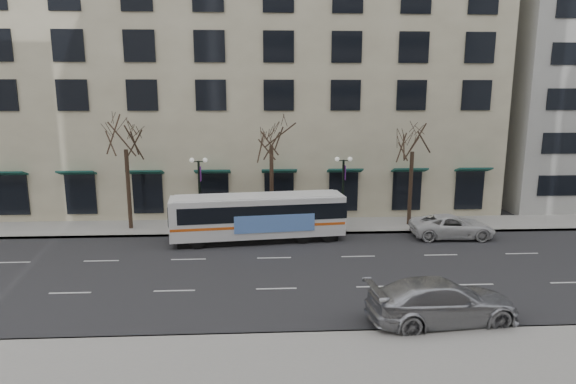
{
  "coord_description": "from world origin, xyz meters",
  "views": [
    {
      "loc": [
        -0.6,
        -24.67,
        9.4
      ],
      "look_at": [
        0.81,
        2.07,
        4.0
      ],
      "focal_mm": 30.0,
      "sensor_mm": 36.0,
      "label": 1
    }
  ],
  "objects": [
    {
      "name": "tree_far_left",
      "position": [
        -10.0,
        8.8,
        6.7
      ],
      "size": [
        3.6,
        3.6,
        8.34
      ],
      "color": "black",
      "rests_on": "ground"
    },
    {
      "name": "lamp_post_right",
      "position": [
        5.01,
        8.2,
        2.94
      ],
      "size": [
        1.22,
        0.45,
        5.21
      ],
      "color": "black",
      "rests_on": "ground"
    },
    {
      "name": "sidewalk_far",
      "position": [
        5.0,
        9.0,
        0.07
      ],
      "size": [
        80.0,
        4.0,
        0.15
      ],
      "primitive_type": "cube",
      "color": "gray",
      "rests_on": "ground"
    },
    {
      "name": "white_pickup",
      "position": [
        12.04,
        5.85,
        0.77
      ],
      "size": [
        5.57,
        2.69,
        1.53
      ],
      "primitive_type": "imported",
      "rotation": [
        0.0,
        0.0,
        1.54
      ],
      "color": "silver",
      "rests_on": "ground"
    },
    {
      "name": "city_bus",
      "position": [
        -0.88,
        5.81,
        1.67
      ],
      "size": [
        11.46,
        3.75,
        3.05
      ],
      "rotation": [
        0.0,
        0.0,
        0.12
      ],
      "color": "silver",
      "rests_on": "ground"
    },
    {
      "name": "tree_far_mid",
      "position": [
        0.0,
        8.8,
        6.91
      ],
      "size": [
        3.6,
        3.6,
        8.55
      ],
      "color": "black",
      "rests_on": "ground"
    },
    {
      "name": "building_hotel",
      "position": [
        -2.0,
        21.0,
        12.0
      ],
      "size": [
        40.0,
        20.0,
        24.0
      ],
      "primitive_type": "cube",
      "color": "tan",
      "rests_on": "ground"
    },
    {
      "name": "tree_far_right",
      "position": [
        10.0,
        8.8,
        6.42
      ],
      "size": [
        3.6,
        3.6,
        8.06
      ],
      "color": "black",
      "rests_on": "ground"
    },
    {
      "name": "ground",
      "position": [
        0.0,
        0.0,
        0.0
      ],
      "size": [
        160.0,
        160.0,
        0.0
      ],
      "primitive_type": "plane",
      "color": "black",
      "rests_on": "ground"
    },
    {
      "name": "lamp_post_left",
      "position": [
        -4.99,
        8.2,
        2.94
      ],
      "size": [
        1.22,
        0.45,
        5.21
      ],
      "color": "black",
      "rests_on": "ground"
    },
    {
      "name": "silver_car",
      "position": [
        6.85,
        -6.2,
        0.92
      ],
      "size": [
        6.6,
        3.23,
        1.85
      ],
      "primitive_type": "imported",
      "rotation": [
        0.0,
        0.0,
        1.67
      ],
      "color": "#A4A5AC",
      "rests_on": "ground"
    }
  ]
}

